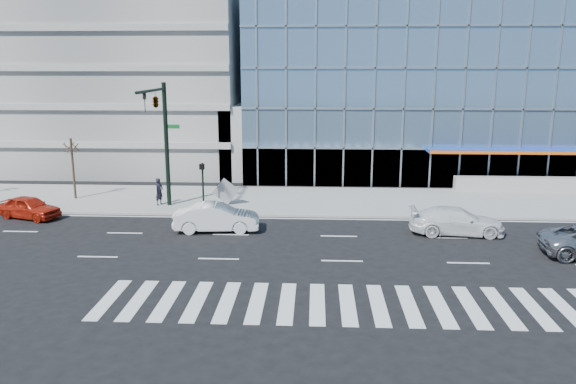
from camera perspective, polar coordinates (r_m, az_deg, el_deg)
name	(u,v)px	position (r m, az deg, el deg)	size (l,w,h in m)	color
ground	(339,236)	(31.13, 5.19, -4.50)	(160.00, 160.00, 0.00)	black
sidewalk	(334,201)	(38.82, 4.73, -0.88)	(120.00, 8.00, 0.15)	gray
theatre_building	(476,83)	(57.80, 18.54, 10.44)	(42.00, 26.00, 15.00)	#6A8DB0
parking_garage	(126,57)	(58.75, -16.11, 13.06)	(24.00, 24.00, 20.00)	gray
ramp_block	(261,139)	(48.33, -2.73, 5.38)	(6.00, 8.00, 6.00)	gray
traffic_signal	(159,116)	(35.74, -12.97, 7.56)	(1.14, 5.74, 8.00)	black
ped_signal_post	(203,179)	(36.08, -8.67, 1.32)	(0.30, 0.33, 3.00)	black
street_tree_near	(71,147)	(41.12, -21.16, 4.32)	(1.10, 1.10, 4.23)	#332319
white_suv	(457,221)	(32.60, 16.75, -2.84)	(2.10, 5.16, 1.50)	white
white_sedan	(216,218)	(32.00, -7.28, -2.59)	(1.67, 4.80, 1.58)	white
red_sedan	(29,207)	(37.92, -24.81, -1.42)	(1.63, 4.04, 1.38)	#AE1E0D
pedestrian	(159,192)	(38.02, -12.95, 0.05)	(0.65, 0.43, 1.80)	black
tilted_panel	(226,191)	(37.25, -6.35, 0.06)	(1.30, 0.06, 1.30)	gray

